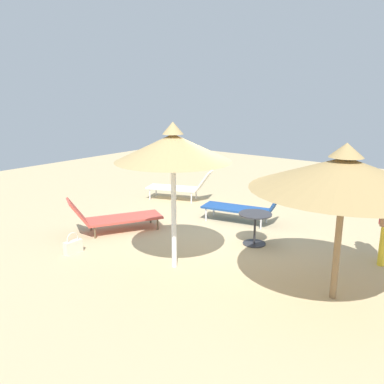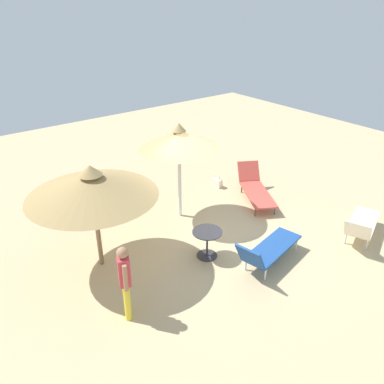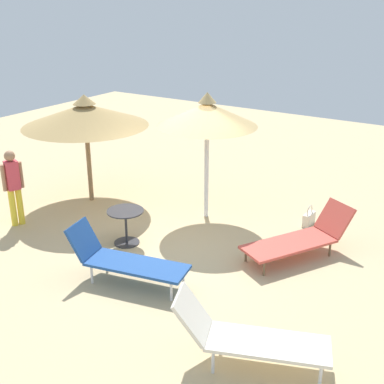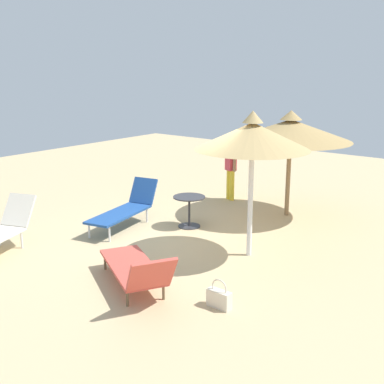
{
  "view_description": "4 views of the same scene",
  "coord_description": "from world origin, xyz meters",
  "px_view_note": "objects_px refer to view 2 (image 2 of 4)",
  "views": [
    {
      "loc": [
        -6.65,
        -4.62,
        3.25
      ],
      "look_at": [
        -0.37,
        0.23,
        1.25
      ],
      "focal_mm": 36.84,
      "sensor_mm": 36.0,
      "label": 1
    },
    {
      "loc": [
        6.6,
        -5.77,
        5.73
      ],
      "look_at": [
        -0.37,
        -0.37,
        1.23
      ],
      "focal_mm": 36.35,
      "sensor_mm": 36.0,
      "label": 2
    },
    {
      "loc": [
        7.52,
        5.24,
        4.63
      ],
      "look_at": [
        -0.12,
        0.32,
        1.05
      ],
      "focal_mm": 47.23,
      "sensor_mm": 36.0,
      "label": 3
    },
    {
      "loc": [
        -6.0,
        7.62,
        3.55
      ],
      "look_at": [
        -0.19,
        0.27,
        1.14
      ],
      "focal_mm": 46.31,
      "sensor_mm": 36.0,
      "label": 4
    }
  ],
  "objects_px": {
    "handbag": "(217,182)",
    "side_table_round": "(207,239)",
    "lounge_chair_edge": "(362,225)",
    "person_standing_near_left": "(125,279)",
    "lounge_chair_far_right": "(255,188)",
    "parasol_umbrella_center": "(179,140)",
    "parasol_umbrella_front": "(92,185)",
    "lounge_chair_near_right": "(267,250)"
  },
  "relations": [
    {
      "from": "handbag",
      "to": "side_table_round",
      "type": "xyz_separation_m",
      "value": [
        2.77,
        -2.74,
        0.33
      ]
    },
    {
      "from": "lounge_chair_edge",
      "to": "side_table_round",
      "type": "distance_m",
      "value": 4.05
    },
    {
      "from": "person_standing_near_left",
      "to": "lounge_chair_far_right",
      "type": "bearing_deg",
      "value": 109.36
    },
    {
      "from": "parasol_umbrella_center",
      "to": "lounge_chair_far_right",
      "type": "xyz_separation_m",
      "value": [
        0.6,
        2.45,
        -1.92
      ]
    },
    {
      "from": "parasol_umbrella_front",
      "to": "lounge_chair_edge",
      "type": "relative_size",
      "value": 1.35
    },
    {
      "from": "lounge_chair_far_right",
      "to": "side_table_round",
      "type": "xyz_separation_m",
      "value": [
        1.38,
        -3.09,
        0.11
      ]
    },
    {
      "from": "lounge_chair_near_right",
      "to": "side_table_round",
      "type": "distance_m",
      "value": 1.43
    },
    {
      "from": "parasol_umbrella_front",
      "to": "person_standing_near_left",
      "type": "xyz_separation_m",
      "value": [
        1.89,
        -0.35,
        -1.14
      ]
    },
    {
      "from": "parasol_umbrella_center",
      "to": "lounge_chair_near_right",
      "type": "xyz_separation_m",
      "value": [
        3.12,
        0.24,
        -1.87
      ]
    },
    {
      "from": "lounge_chair_edge",
      "to": "parasol_umbrella_center",
      "type": "bearing_deg",
      "value": -142.6
    },
    {
      "from": "parasol_umbrella_front",
      "to": "person_standing_near_left",
      "type": "distance_m",
      "value": 2.23
    },
    {
      "from": "parasol_umbrella_center",
      "to": "parasol_umbrella_front",
      "type": "bearing_deg",
      "value": -76.41
    },
    {
      "from": "lounge_chair_near_right",
      "to": "person_standing_near_left",
      "type": "height_order",
      "value": "person_standing_near_left"
    },
    {
      "from": "lounge_chair_far_right",
      "to": "side_table_round",
      "type": "height_order",
      "value": "lounge_chair_far_right"
    },
    {
      "from": "lounge_chair_far_right",
      "to": "person_standing_near_left",
      "type": "bearing_deg",
      "value": -70.64
    },
    {
      "from": "lounge_chair_far_right",
      "to": "handbag",
      "type": "relative_size",
      "value": 4.89
    },
    {
      "from": "handbag",
      "to": "parasol_umbrella_front",
      "type": "bearing_deg",
      "value": -73.41
    },
    {
      "from": "lounge_chair_far_right",
      "to": "person_standing_near_left",
      "type": "height_order",
      "value": "person_standing_near_left"
    },
    {
      "from": "lounge_chair_edge",
      "to": "side_table_round",
      "type": "xyz_separation_m",
      "value": [
        -1.88,
        -3.59,
        0.03
      ]
    },
    {
      "from": "parasol_umbrella_front",
      "to": "parasol_umbrella_center",
      "type": "bearing_deg",
      "value": 103.59
    },
    {
      "from": "lounge_chair_edge",
      "to": "handbag",
      "type": "bearing_deg",
      "value": -169.59
    },
    {
      "from": "handbag",
      "to": "side_table_round",
      "type": "height_order",
      "value": "side_table_round"
    },
    {
      "from": "parasol_umbrella_front",
      "to": "lounge_chair_far_right",
      "type": "bearing_deg",
      "value": 90.86
    },
    {
      "from": "lounge_chair_far_right",
      "to": "person_standing_near_left",
      "type": "relative_size",
      "value": 1.36
    },
    {
      "from": "parasol_umbrella_center",
      "to": "lounge_chair_far_right",
      "type": "relative_size",
      "value": 1.23
    },
    {
      "from": "parasol_umbrella_center",
      "to": "parasol_umbrella_front",
      "type": "relative_size",
      "value": 0.96
    },
    {
      "from": "lounge_chair_near_right",
      "to": "side_table_round",
      "type": "height_order",
      "value": "lounge_chair_near_right"
    },
    {
      "from": "lounge_chair_edge",
      "to": "lounge_chair_far_right",
      "type": "distance_m",
      "value": 3.3
    },
    {
      "from": "lounge_chair_near_right",
      "to": "handbag",
      "type": "xyz_separation_m",
      "value": [
        -3.9,
        1.86,
        -0.28
      ]
    },
    {
      "from": "parasol_umbrella_center",
      "to": "lounge_chair_edge",
      "type": "bearing_deg",
      "value": 37.4
    },
    {
      "from": "parasol_umbrella_center",
      "to": "person_standing_near_left",
      "type": "xyz_separation_m",
      "value": [
        2.57,
        -3.16,
        -1.37
      ]
    },
    {
      "from": "lounge_chair_edge",
      "to": "person_standing_near_left",
      "type": "bearing_deg",
      "value": -101.94
    },
    {
      "from": "parasol_umbrella_front",
      "to": "handbag",
      "type": "distance_m",
      "value": 5.47
    },
    {
      "from": "lounge_chair_edge",
      "to": "lounge_chair_far_right",
      "type": "relative_size",
      "value": 0.95
    },
    {
      "from": "lounge_chair_far_right",
      "to": "side_table_round",
      "type": "bearing_deg",
      "value": -65.87
    },
    {
      "from": "person_standing_near_left",
      "to": "side_table_round",
      "type": "xyz_separation_m",
      "value": [
        -0.59,
        2.52,
        -0.45
      ]
    },
    {
      "from": "parasol_umbrella_front",
      "to": "lounge_chair_near_right",
      "type": "height_order",
      "value": "parasol_umbrella_front"
    },
    {
      "from": "parasol_umbrella_front",
      "to": "lounge_chair_far_right",
      "type": "distance_m",
      "value": 5.53
    },
    {
      "from": "handbag",
      "to": "side_table_round",
      "type": "bearing_deg",
      "value": -44.72
    },
    {
      "from": "lounge_chair_near_right",
      "to": "handbag",
      "type": "distance_m",
      "value": 4.33
    },
    {
      "from": "lounge_chair_near_right",
      "to": "handbag",
      "type": "relative_size",
      "value": 4.7
    },
    {
      "from": "lounge_chair_near_right",
      "to": "lounge_chair_far_right",
      "type": "distance_m",
      "value": 3.35
    }
  ]
}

